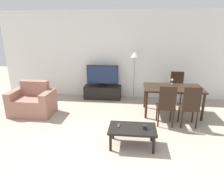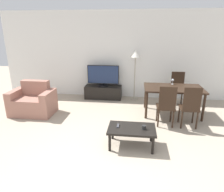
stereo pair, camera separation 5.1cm
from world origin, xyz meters
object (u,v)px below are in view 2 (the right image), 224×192
(dining_chair_far, at_px, (178,87))
(remote_primary, at_px, (118,126))
(dining_chair_near, at_px, (166,104))
(coffee_table, at_px, (132,130))
(tv, at_px, (103,76))
(dining_chair_near_right, at_px, (190,106))
(armchair, at_px, (33,102))
(dining_table, at_px, (173,90))
(floor_lamp, at_px, (135,57))
(wine_glass_left, at_px, (173,81))
(tv_stand, at_px, (103,92))
(cup_white_near, at_px, (144,127))

(dining_chair_far, xyz_separation_m, remote_primary, (-1.51, -2.40, -0.14))
(dining_chair_near, distance_m, remote_primary, 1.35)
(coffee_table, bearing_deg, tv, 110.08)
(dining_chair_near_right, bearing_deg, dining_chair_near, 180.00)
(armchair, distance_m, dining_table, 3.65)
(tv, xyz_separation_m, remote_primary, (0.74, -2.70, -0.35))
(floor_lamp, bearing_deg, wine_glass_left, -35.46)
(dining_chair_near_right, bearing_deg, wine_glass_left, 102.39)
(tv_stand, xyz_separation_m, remote_primary, (0.74, -2.70, 0.18))
(cup_white_near, bearing_deg, tv, 113.91)
(dining_table, xyz_separation_m, dining_chair_near_right, (0.26, -0.75, -0.12))
(armchair, bearing_deg, dining_chair_far, 16.91)
(floor_lamp, distance_m, remote_primary, 2.88)
(armchair, xyz_separation_m, remote_primary, (2.35, -1.23, 0.08))
(wine_glass_left, bearing_deg, tv, 160.22)
(dining_chair_far, bearing_deg, floor_lamp, 166.60)
(dining_table, distance_m, dining_chair_far, 0.80)
(armchair, relative_size, wine_glass_left, 7.41)
(dining_table, height_order, cup_white_near, dining_table)
(dining_chair_near_right, height_order, remote_primary, dining_chair_near_right)
(armchair, xyz_separation_m, dining_chair_near, (3.35, -0.32, 0.22))
(dining_chair_far, relative_size, dining_chair_near_right, 1.00)
(coffee_table, distance_m, dining_chair_near_right, 1.57)
(armchair, bearing_deg, dining_table, 6.73)
(coffee_table, relative_size, wine_glass_left, 6.03)
(remote_primary, bearing_deg, wine_glass_left, 57.14)
(tv_stand, distance_m, wine_glass_left, 2.23)
(dining_chair_near, distance_m, cup_white_near, 1.09)
(dining_table, relative_size, dining_chair_far, 1.52)
(dining_chair_far, height_order, dining_chair_near_right, same)
(coffee_table, height_order, wine_glass_left, wine_glass_left)
(tv_stand, bearing_deg, remote_primary, -74.75)
(tv, bearing_deg, cup_white_near, -66.09)
(coffee_table, relative_size, dining_table, 0.60)
(dining_table, distance_m, dining_chair_near, 0.80)
(tv_stand, xyz_separation_m, cup_white_near, (1.22, -2.75, 0.21))
(tv, relative_size, remote_primary, 6.63)
(floor_lamp, relative_size, wine_glass_left, 10.72)
(tv, height_order, dining_chair_far, tv)
(tv_stand, xyz_separation_m, dining_chair_near_right, (2.25, -1.80, 0.32))
(tv, xyz_separation_m, dining_table, (1.99, -1.04, -0.10))
(coffee_table, bearing_deg, dining_table, 59.51)
(dining_chair_near_right, bearing_deg, remote_primary, -149.07)
(wine_glass_left, bearing_deg, floor_lamp, 144.54)
(tv, relative_size, wine_glass_left, 6.81)
(tv_stand, height_order, tv, tv)
(cup_white_near, bearing_deg, dining_table, 65.72)
(dining_chair_near, distance_m, wine_glass_left, 1.14)
(dining_table, distance_m, wine_glass_left, 0.37)
(tv_stand, height_order, remote_primary, tv_stand)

